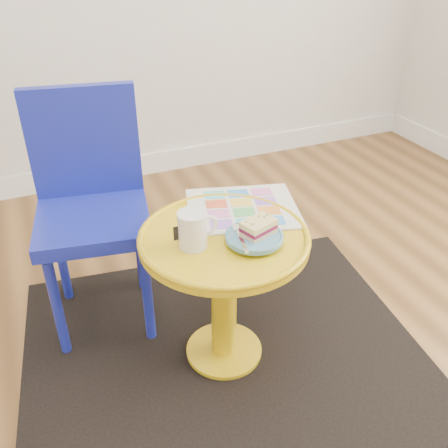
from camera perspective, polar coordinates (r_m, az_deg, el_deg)
name	(u,v)px	position (r m, az deg, el deg)	size (l,w,h in m)	color
rug	(224,352)	(1.73, 0.00, -14.40)	(1.30, 1.10, 0.01)	black
side_table	(224,273)	(1.51, 0.00, -5.57)	(0.49, 0.49, 0.47)	gold
chair	(91,197)	(1.70, -14.97, 2.96)	(0.41, 0.41, 0.81)	#17229B
newspaper	(243,208)	(1.57, 2.13, 1.83)	(0.34, 0.29, 0.01)	silver
mug	(193,229)	(1.36, -3.55, -0.54)	(0.12, 0.08, 0.11)	silver
plate	(254,238)	(1.40, 3.47, -1.55)	(0.16, 0.16, 0.02)	teal
cake_slice	(259,227)	(1.39, 3.97, -0.36)	(0.11, 0.09, 0.04)	#D3BC8C
fork	(240,237)	(1.38, 1.86, -1.51)	(0.04, 0.14, 0.00)	silver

